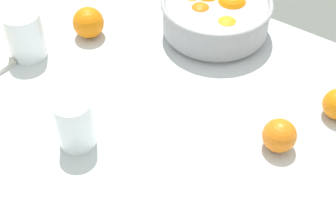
{
  "coord_description": "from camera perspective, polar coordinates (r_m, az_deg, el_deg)",
  "views": [
    {
      "loc": [
        41.01,
        -54.82,
        74.87
      ],
      "look_at": [
        2.59,
        -0.9,
        7.43
      ],
      "focal_mm": 53.5,
      "sensor_mm": 36.0,
      "label": 1
    }
  ],
  "objects": [
    {
      "name": "juice_glass",
      "position": [
        1.18,
        -16.1,
        7.43
      ],
      "size": [
        8.51,
        8.51,
        11.16
      ],
      "color": "white",
      "rests_on": "ground_plane"
    },
    {
      "name": "second_glass",
      "position": [
        0.96,
        -10.49,
        -2.29
      ],
      "size": [
        7.24,
        7.24,
        10.76
      ],
      "color": "white",
      "rests_on": "ground_plane"
    },
    {
      "name": "loose_orange_1",
      "position": [
        1.22,
        -9.07,
        9.26
      ],
      "size": [
        7.5,
        7.5,
        7.5
      ],
      "primitive_type": "sphere",
      "color": "orange",
      "rests_on": "ground_plane"
    },
    {
      "name": "ground_plane",
      "position": [
        1.03,
        -0.89,
        -2.6
      ],
      "size": [
        124.57,
        90.58,
        3.0
      ],
      "primitive_type": "cube",
      "color": "silver"
    },
    {
      "name": "fruit_bowl",
      "position": [
        1.21,
        5.47,
        10.18
      ],
      "size": [
        26.45,
        26.45,
        10.45
      ],
      "color": "#99999E",
      "rests_on": "ground_plane"
    },
    {
      "name": "loose_orange_0",
      "position": [
        0.97,
        12.58,
        -3.4
      ],
      "size": [
        6.63,
        6.63,
        6.63
      ],
      "primitive_type": "sphere",
      "color": "orange",
      "rests_on": "ground_plane"
    }
  ]
}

